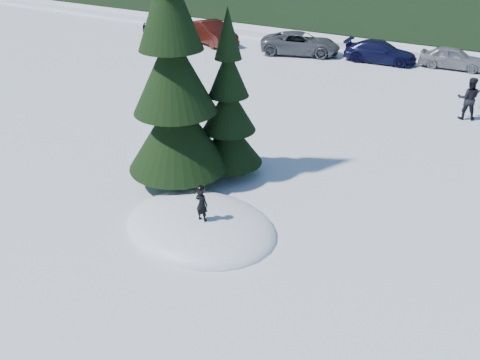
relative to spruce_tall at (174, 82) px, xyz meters
The scene contains 11 objects.
ground 4.37m from the spruce_tall, 39.29° to the right, with size 200.00×200.00×0.00m, color white.
snow_mound 4.37m from the spruce_tall, 39.29° to the right, with size 4.48×3.52×0.96m, color white.
spruce_tall is the anchor object (origin of this frame).
spruce_short 2.11m from the spruce_tall, 54.46° to the left, with size 2.20×2.20×5.37m.
child_skier 3.97m from the spruce_tall, 39.59° to the right, with size 0.36×0.23×0.97m, color black.
adult_0 13.17m from the spruce_tall, 58.69° to the left, with size 0.88×0.69×1.82m, color black.
car_0 21.86m from the spruce_tall, 132.49° to the left, with size 1.62×4.02×1.37m, color black.
car_1 20.09m from the spruce_tall, 123.10° to the left, with size 1.63×4.69×1.54m, color #370E0A.
car_2 18.15m from the spruce_tall, 104.08° to the left, with size 2.32×5.03×1.40m, color #515459.
car_3 18.48m from the spruce_tall, 88.20° to the left, with size 1.75×4.31×1.25m, color black.
car_4 19.93m from the spruce_tall, 76.68° to the left, with size 1.47×3.65×1.24m, color gray.
Camera 1 is at (6.80, -8.44, 7.43)m, focal length 35.00 mm.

